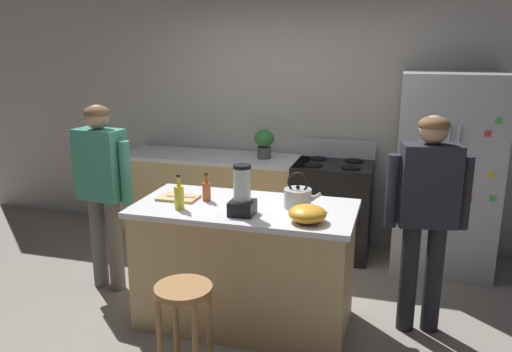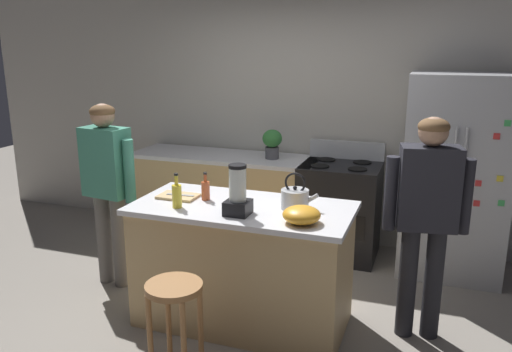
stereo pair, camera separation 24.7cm
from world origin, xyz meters
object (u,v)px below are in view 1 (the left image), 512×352
object	(u,v)px
refrigerator	(446,173)
bottle_cooking_sauce	(207,191)
person_by_island_left	(102,181)
tea_kettle	(298,197)
potted_plant	(264,142)
bar_stool	(184,308)
chef_knife	(181,196)
blender_appliance	(242,194)
cutting_board	(178,198)
person_by_sink_right	(427,205)
mixing_bowl	(307,214)
bottle_soda	(179,197)
kitchen_island	(245,265)
stove_range	(332,208)

from	to	relation	value
refrigerator	bottle_cooking_sauce	size ratio (longest dim) A/B	8.54
person_by_island_left	tea_kettle	world-z (taller)	person_by_island_left
person_by_island_left	potted_plant	distance (m)	1.70
refrigerator	bar_stool	xyz separation A→B (m)	(-1.65, -2.29, -0.41)
bottle_cooking_sauce	chef_knife	size ratio (longest dim) A/B	0.98
person_by_island_left	blender_appliance	size ratio (longest dim) A/B	4.51
cutting_board	person_by_sink_right	bearing A→B (deg)	7.09
chef_knife	tea_kettle	bearing A→B (deg)	-2.59
tea_kettle	mixing_bowl	bearing A→B (deg)	-66.49
bar_stool	bottle_cooking_sauce	distance (m)	0.99
potted_plant	tea_kettle	distance (m)	1.62
bottle_soda	person_by_island_left	bearing A→B (deg)	154.91
tea_kettle	cutting_board	distance (m)	0.92
kitchen_island	bottle_soda	bearing A→B (deg)	-154.98
mixing_bowl	bottle_soda	bearing A→B (deg)	178.98
refrigerator	cutting_board	xyz separation A→B (m)	(-2.03, -1.48, 0.03)
stove_range	potted_plant	size ratio (longest dim) A/B	3.74
person_by_island_left	mixing_bowl	world-z (taller)	person_by_island_left
bottle_soda	cutting_board	world-z (taller)	bottle_soda
refrigerator	person_by_sink_right	distance (m)	1.27
tea_kettle	bottle_soda	bearing A→B (deg)	-161.85
kitchen_island	person_by_sink_right	xyz separation A→B (m)	(1.28, 0.25, 0.51)
refrigerator	bar_stool	distance (m)	2.85
stove_range	mixing_bowl	xyz separation A→B (m)	(0.06, -1.74, 0.52)
kitchen_island	potted_plant	bearing A→B (deg)	99.90
refrigerator	blender_appliance	xyz separation A→B (m)	(-1.45, -1.69, 0.17)
potted_plant	bottle_soda	size ratio (longest dim) A/B	1.17
chef_knife	kitchen_island	bearing A→B (deg)	-7.73
refrigerator	bottle_cooking_sauce	distance (m)	2.33
person_by_sink_right	cutting_board	distance (m)	1.83
person_by_island_left	bottle_soda	xyz separation A→B (m)	(0.89, -0.42, 0.06)
person_by_island_left	cutting_board	bearing A→B (deg)	-14.16
bar_stool	potted_plant	world-z (taller)	potted_plant
stove_range	cutting_board	xyz separation A→B (m)	(-0.99, -1.50, 0.47)
person_by_sink_right	chef_knife	xyz separation A→B (m)	(-1.80, -0.23, -0.02)
bottle_soda	mixing_bowl	size ratio (longest dim) A/B	1.00
refrigerator	person_by_sink_right	size ratio (longest dim) A/B	1.13
bottle_soda	tea_kettle	size ratio (longest dim) A/B	0.93
bottle_soda	potted_plant	bearing A→B (deg)	84.84
bottle_soda	cutting_board	bearing A→B (deg)	116.43
kitchen_island	bottle_cooking_sauce	distance (m)	0.63
stove_range	kitchen_island	bearing A→B (deg)	-106.42
bar_stool	chef_knife	world-z (taller)	chef_knife
bottle_cooking_sauce	cutting_board	bearing A→B (deg)	-175.03
mixing_bowl	chef_knife	bearing A→B (deg)	166.94
mixing_bowl	tea_kettle	size ratio (longest dim) A/B	0.93
person_by_sink_right	cutting_board	bearing A→B (deg)	-172.91
mixing_bowl	tea_kettle	xyz separation A→B (m)	(-0.12, 0.28, 0.02)
tea_kettle	stove_range	bearing A→B (deg)	87.35
kitchen_island	person_by_island_left	bearing A→B (deg)	170.62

